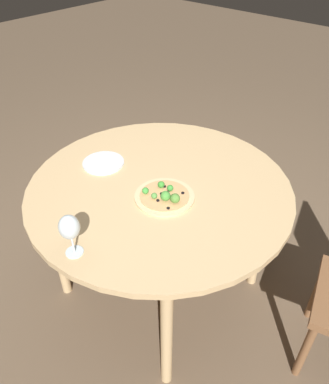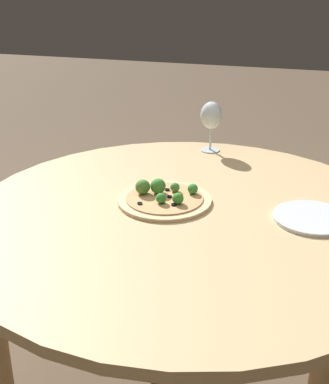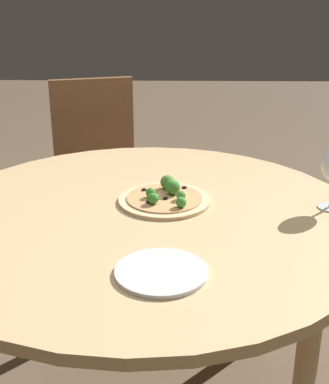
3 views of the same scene
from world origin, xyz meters
TOP-DOWN VIEW (x-y plane):
  - dining_table at (0.00, 0.00)m, footprint 1.20×1.20m
  - pizza at (-0.08, 0.05)m, footprint 0.26×0.26m
  - wine_glass at (-0.04, 0.51)m, footprint 0.08×0.08m
  - plate_near at (0.32, 0.05)m, footprint 0.20×0.20m

SIDE VIEW (x-z plane):
  - dining_table at x=0.00m, z-range 0.29..1.01m
  - plate_near at x=0.32m, z-range 0.72..0.73m
  - pizza at x=-0.08m, z-range 0.70..0.76m
  - wine_glass at x=-0.04m, z-range 0.75..0.93m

